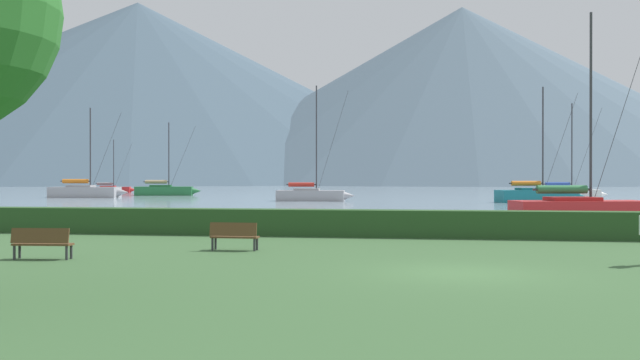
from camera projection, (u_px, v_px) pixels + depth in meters
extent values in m
plane|color=#385B33|center=(459.00, 273.00, 18.68)|extent=(1000.00, 1000.00, 0.00)
cube|color=#8499A8|center=(439.00, 188.00, 153.93)|extent=(320.00, 246.00, 0.00)
cube|color=#284C23|center=(451.00, 224.00, 29.54)|extent=(80.00, 1.20, 1.11)
cube|color=#9E9EA3|center=(311.00, 196.00, 73.90)|extent=(7.03, 2.85, 1.08)
cone|color=#9E9EA3|center=(349.00, 196.00, 73.56)|extent=(1.24, 1.00, 0.92)
cube|color=gray|center=(307.00, 192.00, 73.93)|extent=(2.67, 1.83, 0.69)
cylinder|color=#333338|center=(316.00, 140.00, 73.82)|extent=(0.14, 0.14, 11.18)
cylinder|color=#333338|center=(301.00, 185.00, 73.98)|extent=(3.09, 0.34, 0.12)
cylinder|color=red|center=(301.00, 185.00, 73.98)|extent=(2.65, 0.62, 0.43)
cylinder|color=#333338|center=(332.00, 143.00, 73.68)|extent=(3.26, 0.26, 10.63)
cube|color=red|center=(580.00, 211.00, 40.12)|extent=(7.71, 4.14, 1.15)
cube|color=#A52020|center=(572.00, 204.00, 40.09)|extent=(3.06, 2.34, 0.73)
cylinder|color=#333338|center=(591.00, 111.00, 40.14)|extent=(0.15, 0.15, 10.97)
cylinder|color=#333338|center=(562.00, 189.00, 40.04)|extent=(3.24, 0.89, 0.13)
cylinder|color=#2D7542|center=(562.00, 189.00, 40.04)|extent=(2.83, 1.10, 0.46)
cylinder|color=#333338|center=(621.00, 116.00, 40.27)|extent=(3.40, 0.84, 10.43)
cube|color=#19707A|center=(536.00, 196.00, 70.01)|extent=(7.99, 4.65, 1.19)
cone|color=#19707A|center=(579.00, 196.00, 70.57)|extent=(1.53, 1.34, 1.01)
cube|color=#16646E|center=(532.00, 192.00, 69.95)|extent=(3.21, 2.54, 0.76)
cylinder|color=#333338|center=(543.00, 141.00, 70.07)|extent=(0.15, 0.15, 10.52)
cylinder|color=#333338|center=(526.00, 183.00, 69.87)|extent=(3.30, 1.10, 0.13)
cylinder|color=orange|center=(526.00, 183.00, 69.87)|extent=(2.91, 1.28, 0.48)
cylinder|color=#333338|center=(560.00, 144.00, 70.30)|extent=(3.46, 1.06, 10.00)
cube|color=white|center=(566.00, 194.00, 79.63)|extent=(7.03, 3.00, 1.07)
cone|color=white|center=(603.00, 194.00, 79.38)|extent=(1.25, 1.02, 0.91)
cube|color=silver|center=(563.00, 191.00, 79.65)|extent=(2.69, 1.88, 0.68)
cylinder|color=#333338|center=(572.00, 149.00, 79.57)|extent=(0.14, 0.14, 9.95)
cylinder|color=#333338|center=(558.00, 184.00, 79.68)|extent=(3.07, 0.42, 0.12)
cylinder|color=#2847A3|center=(558.00, 184.00, 79.68)|extent=(2.64, 0.68, 0.43)
cylinder|color=#333338|center=(587.00, 151.00, 79.47)|extent=(3.24, 0.35, 9.46)
cube|color=#236B38|center=(164.00, 191.00, 95.90)|extent=(7.80, 4.31, 1.16)
cone|color=#236B38|center=(196.00, 191.00, 96.29)|extent=(1.48, 1.27, 0.99)
cube|color=#206032|center=(161.00, 188.00, 95.86)|extent=(3.11, 2.41, 0.74)
cylinder|color=#333338|center=(169.00, 157.00, 95.94)|extent=(0.15, 0.15, 9.03)
cylinder|color=#333338|center=(156.00, 182.00, 95.80)|extent=(3.26, 0.96, 0.13)
cylinder|color=tan|center=(156.00, 182.00, 95.80)|extent=(2.86, 1.16, 0.47)
cylinder|color=#333338|center=(182.00, 158.00, 96.10)|extent=(3.42, 0.91, 8.59)
cube|color=#9E9EA3|center=(85.00, 192.00, 85.78)|extent=(8.24, 3.56, 1.26)
cone|color=#9E9EA3|center=(123.00, 192.00, 85.53)|extent=(1.47, 1.20, 1.07)
cube|color=gray|center=(81.00, 188.00, 85.81)|extent=(3.15, 2.22, 0.80)
cylinder|color=#333338|center=(90.00, 150.00, 85.72)|extent=(0.16, 0.16, 9.95)
cylinder|color=#333338|center=(76.00, 181.00, 85.84)|extent=(3.59, 0.51, 0.14)
cylinder|color=orange|center=(76.00, 181.00, 85.84)|extent=(3.09, 0.82, 0.50)
cylinder|color=#333338|center=(106.00, 152.00, 85.62)|extent=(3.78, 0.43, 9.46)
cube|color=red|center=(110.00, 190.00, 110.00)|extent=(6.24, 3.61, 0.93)
cone|color=red|center=(133.00, 190.00, 110.42)|extent=(1.19, 1.04, 0.79)
cube|color=#A52020|center=(108.00, 188.00, 109.95)|extent=(2.50, 1.98, 0.59)
cylinder|color=#333338|center=(114.00, 165.00, 110.04)|extent=(0.12, 0.12, 7.61)
cylinder|color=#333338|center=(105.00, 184.00, 109.89)|extent=(2.58, 0.85, 0.10)
cylinder|color=gray|center=(105.00, 184.00, 109.89)|extent=(2.27, 0.99, 0.37)
cylinder|color=#333338|center=(123.00, 166.00, 110.22)|extent=(2.70, 0.82, 7.24)
cube|color=brown|center=(235.00, 237.00, 24.46)|extent=(1.63, 0.48, 0.06)
cube|color=brown|center=(233.00, 229.00, 24.28)|extent=(1.62, 0.15, 0.45)
cylinder|color=#333338|center=(257.00, 244.00, 24.49)|extent=(0.08, 0.08, 0.45)
cylinder|color=#333338|center=(216.00, 243.00, 24.75)|extent=(0.08, 0.08, 0.45)
cylinder|color=#333338|center=(254.00, 245.00, 24.17)|extent=(0.08, 0.08, 0.45)
cylinder|color=#333338|center=(212.00, 244.00, 24.43)|extent=(0.08, 0.08, 0.45)
cube|color=brown|center=(43.00, 244.00, 21.84)|extent=(1.81, 0.60, 0.06)
cube|color=brown|center=(40.00, 236.00, 21.66)|extent=(1.78, 0.28, 0.45)
cylinder|color=#333338|center=(71.00, 251.00, 21.95)|extent=(0.08, 0.08, 0.45)
cylinder|color=#333338|center=(20.00, 251.00, 22.07)|extent=(0.08, 0.08, 0.45)
cylinder|color=#333338|center=(67.00, 253.00, 21.62)|extent=(0.08, 0.08, 0.45)
cylinder|color=#333338|center=(14.00, 252.00, 21.74)|extent=(0.08, 0.08, 0.45)
cone|color=#4C6070|center=(462.00, 95.00, 296.63)|extent=(246.05, 246.05, 71.97)
cone|color=#425666|center=(138.00, 92.00, 337.74)|extent=(324.81, 324.81, 83.68)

